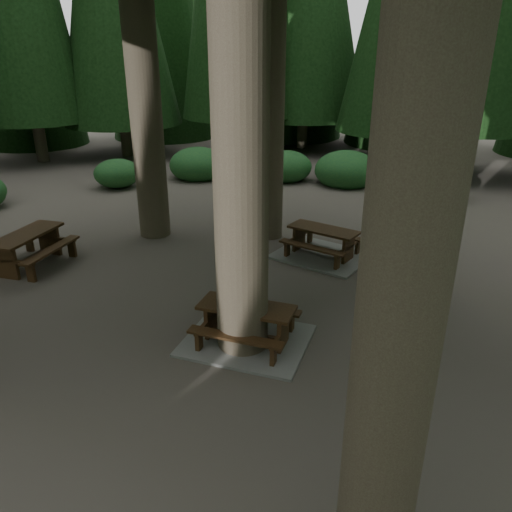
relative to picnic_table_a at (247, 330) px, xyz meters
The scene contains 5 objects.
ground 0.89m from the picnic_table_a, 157.69° to the right, with size 80.00×80.00×0.00m, color #4A433C.
picnic_table_a is the anchor object (origin of this frame).
picnic_table_b 5.99m from the picnic_table_a, behind, with size 1.91×2.15×0.79m.
picnic_table_c 4.16m from the picnic_table_a, 97.07° to the left, with size 2.19×1.84×0.71m.
shrub_ring 0.47m from the picnic_table_a, 102.14° to the left, with size 23.86×24.64×1.49m.
Camera 1 is at (4.80, -5.78, 4.67)m, focal length 35.00 mm.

